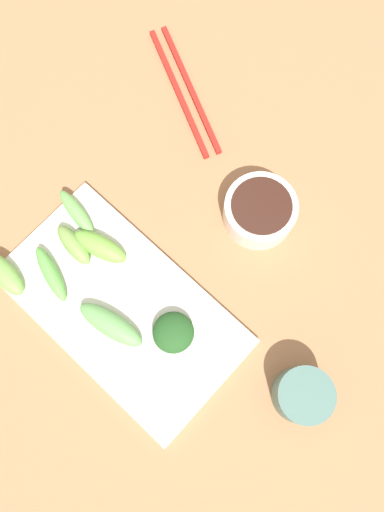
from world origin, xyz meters
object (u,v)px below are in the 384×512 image
(sauce_bowl, at_px, (260,210))
(chopsticks, at_px, (185,91))
(tea_cup, at_px, (302,395))
(serving_plate, at_px, (123,308))

(sauce_bowl, relative_size, chopsticks, 0.46)
(sauce_bowl, xyz_separation_m, tea_cup, (0.15, 0.20, 0.00))
(serving_plate, height_order, tea_cup, tea_cup)
(sauce_bowl, distance_m, tea_cup, 0.25)
(sauce_bowl, height_order, chopsticks, sauce_bowl)
(sauce_bowl, relative_size, tea_cup, 1.41)
(serving_plate, relative_size, chopsticks, 1.51)
(sauce_bowl, bearing_deg, serving_plate, -12.04)
(serving_plate, height_order, chopsticks, serving_plate)
(sauce_bowl, relative_size, serving_plate, 0.30)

